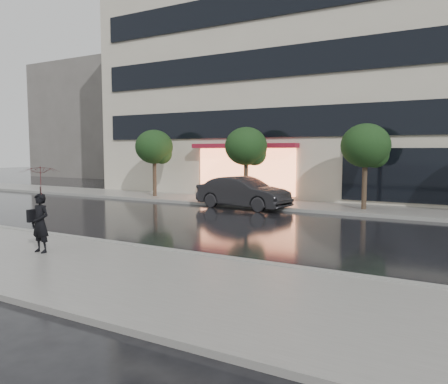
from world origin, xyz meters
The scene contains 12 objects.
ground centered at (0.00, 0.00, 0.00)m, with size 120.00×120.00×0.00m, color black.
sidewalk_near centered at (0.00, -3.25, 0.06)m, with size 60.00×4.50×0.12m, color slate.
sidewalk_far centered at (0.00, 10.25, 0.06)m, with size 60.00×3.50×0.12m, color slate.
curb_near centered at (0.00, -1.00, 0.07)m, with size 60.00×0.25×0.14m, color gray.
curb_far centered at (0.00, 8.50, 0.07)m, with size 60.00×0.25×0.14m, color gray.
office_building centered at (0.00, 17.97, 9.00)m, with size 30.00×12.76×18.00m.
bg_building_left centered at (-28.00, 26.00, 6.00)m, with size 14.00×10.00×12.00m, color #59544F.
tree_far_west centered at (-8.94, 10.03, 2.92)m, with size 2.20×2.20×3.99m.
tree_mid_west centered at (-2.94, 10.03, 2.92)m, with size 2.20×2.20×3.99m.
tree_mid_east centered at (3.06, 10.03, 2.92)m, with size 2.20×2.20×3.99m.
parked_car centered at (-2.30, 8.30, 0.76)m, with size 1.61×4.62×1.52m, color black.
pedestrian_with_umbrella centered at (-2.49, -2.87, 1.64)m, with size 0.96×0.98×2.26m.
Camera 1 is at (7.14, -10.27, 2.75)m, focal length 35.00 mm.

